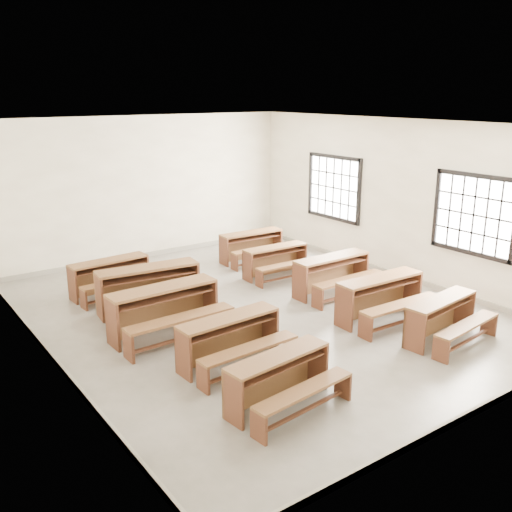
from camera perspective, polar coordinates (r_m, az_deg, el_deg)
room at (r=9.50m, az=0.44°, el=6.72°), size 8.50×8.50×3.20m
desk_set_0 at (r=7.06m, az=2.45°, el=-11.96°), size 1.52×0.90×0.65m
desk_set_1 at (r=8.04m, az=-2.53°, el=-8.09°), size 1.57×0.87×0.69m
desk_set_2 at (r=9.02m, az=-9.06°, el=-5.12°), size 1.77×0.95×0.79m
desk_set_3 at (r=10.05m, az=-10.60°, el=-2.94°), size 1.85×1.10×0.79m
desk_set_4 at (r=11.04m, az=-14.33°, el=-1.81°), size 1.54×0.88×0.67m
desk_set_5 at (r=9.25m, az=18.22°, el=-5.73°), size 1.53×0.92×0.66m
desk_set_6 at (r=9.75m, az=12.47°, el=-3.86°), size 1.66×0.90×0.73m
desk_set_7 at (r=10.84m, az=7.73°, el=-1.61°), size 1.60×0.84×0.72m
desk_set_8 at (r=11.76m, az=2.06°, el=-0.31°), size 1.43×0.78×0.63m
desk_set_9 at (r=12.82m, az=-0.37°, el=1.19°), size 1.50×0.83×0.66m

